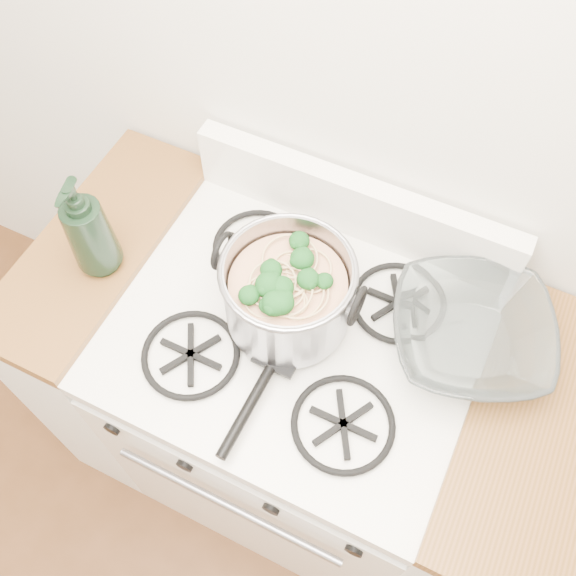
{
  "coord_description": "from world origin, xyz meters",
  "views": [
    {
      "loc": [
        0.25,
        0.7,
        2.11
      ],
      "look_at": [
        -0.03,
        1.28,
        1.03
      ],
      "focal_mm": 40.0,
      "sensor_mm": 36.0,
      "label": 1
    }
  ],
  "objects_px": {
    "spatula": "(283,346)",
    "glass_bowl": "(468,338)",
    "gas_range": "(294,409)",
    "bottle": "(87,227)",
    "stock_pot": "(288,293)"
  },
  "relations": [
    {
      "from": "spatula",
      "to": "glass_bowl",
      "type": "xyz_separation_m",
      "value": [
        0.33,
        0.18,
        0.0
      ]
    },
    {
      "from": "gas_range",
      "to": "bottle",
      "type": "relative_size",
      "value": 3.5
    },
    {
      "from": "gas_range",
      "to": "glass_bowl",
      "type": "relative_size",
      "value": 7.16
    },
    {
      "from": "stock_pot",
      "to": "spatula",
      "type": "relative_size",
      "value": 0.97
    },
    {
      "from": "gas_range",
      "to": "bottle",
      "type": "height_order",
      "value": "bottle"
    },
    {
      "from": "gas_range",
      "to": "stock_pot",
      "type": "bearing_deg",
      "value": 143.57
    },
    {
      "from": "spatula",
      "to": "bottle",
      "type": "distance_m",
      "value": 0.47
    },
    {
      "from": "gas_range",
      "to": "stock_pot",
      "type": "height_order",
      "value": "stock_pot"
    },
    {
      "from": "gas_range",
      "to": "stock_pot",
      "type": "xyz_separation_m",
      "value": [
        -0.03,
        0.02,
        0.57
      ]
    },
    {
      "from": "glass_bowl",
      "to": "bottle",
      "type": "bearing_deg",
      "value": -168.43
    },
    {
      "from": "stock_pot",
      "to": "spatula",
      "type": "xyz_separation_m",
      "value": [
        0.03,
        -0.08,
        -0.07
      ]
    },
    {
      "from": "gas_range",
      "to": "glass_bowl",
      "type": "height_order",
      "value": "glass_bowl"
    },
    {
      "from": "gas_range",
      "to": "spatula",
      "type": "relative_size",
      "value": 2.98
    },
    {
      "from": "gas_range",
      "to": "glass_bowl",
      "type": "xyz_separation_m",
      "value": [
        0.33,
        0.12,
        0.5
      ]
    },
    {
      "from": "spatula",
      "to": "bottle",
      "type": "xyz_separation_m",
      "value": [
        -0.45,
        0.02,
        0.12
      ]
    }
  ]
}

